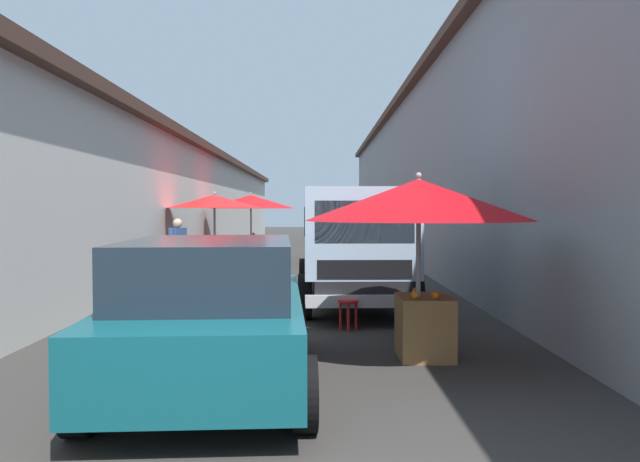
# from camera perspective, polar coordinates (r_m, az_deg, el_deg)

# --- Properties ---
(ground) EXTENTS (90.00, 90.00, 0.00)m
(ground) POSITION_cam_1_polar(r_m,az_deg,el_deg) (16.49, -1.68, -4.07)
(ground) COLOR #33302D
(building_left_whitewash) EXTENTS (49.80, 7.50, 3.87)m
(building_left_whitewash) POSITION_cam_1_polar(r_m,az_deg,el_deg) (19.99, -21.34, 2.44)
(building_left_whitewash) COLOR silver
(building_left_whitewash) RESTS_ON ground
(building_right_concrete) EXTENTS (49.80, 7.50, 5.61)m
(building_right_concrete) POSITION_cam_1_polar(r_m,az_deg,el_deg) (19.73, 18.67, 5.00)
(building_right_concrete) COLOR gray
(building_right_concrete) RESTS_ON ground
(fruit_stall_far_right) EXTENTS (2.64, 2.64, 2.17)m
(fruit_stall_far_right) POSITION_cam_1_polar(r_m,az_deg,el_deg) (7.30, 9.06, 1.74)
(fruit_stall_far_right) COLOR #9E9EA3
(fruit_stall_far_right) RESTS_ON ground
(fruit_stall_near_left) EXTENTS (2.89, 2.89, 2.29)m
(fruit_stall_near_left) POSITION_cam_1_polar(r_m,az_deg,el_deg) (20.43, -6.35, 2.20)
(fruit_stall_near_left) COLOR #9E9EA3
(fruit_stall_near_left) RESTS_ON ground
(fruit_stall_near_right) EXTENTS (2.34, 2.34, 2.18)m
(fruit_stall_near_right) POSITION_cam_1_polar(r_m,az_deg,el_deg) (15.61, -9.50, 1.58)
(fruit_stall_near_right) COLOR #9E9EA3
(fruit_stall_near_right) RESTS_ON ground
(hatchback_car) EXTENTS (4.00, 2.10, 1.45)m
(hatchback_car) POSITION_cam_1_polar(r_m,az_deg,el_deg) (6.23, -9.85, -7.31)
(hatchback_car) COLOR #0F4C56
(hatchback_car) RESTS_ON ground
(delivery_truck) EXTENTS (4.96, 2.06, 2.08)m
(delivery_truck) POSITION_cam_1_polar(r_m,az_deg,el_deg) (10.59, 3.34, -1.81)
(delivery_truck) COLOR black
(delivery_truck) RESTS_ON ground
(vendor_by_crates) EXTENTS (0.59, 0.33, 1.54)m
(vendor_by_crates) POSITION_cam_1_polar(r_m,az_deg,el_deg) (14.23, -12.88, -1.54)
(vendor_by_crates) COLOR #232328
(vendor_by_crates) RESTS_ON ground
(parked_scooter) EXTENTS (1.68, 0.54, 1.14)m
(parked_scooter) POSITION_cam_1_polar(r_m,az_deg,el_deg) (12.29, -10.68, -4.08)
(parked_scooter) COLOR black
(parked_scooter) RESTS_ON ground
(plastic_stool) EXTENTS (0.30, 0.30, 0.43)m
(plastic_stool) POSITION_cam_1_polar(r_m,az_deg,el_deg) (9.05, 2.60, -7.01)
(plastic_stool) COLOR red
(plastic_stool) RESTS_ON ground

